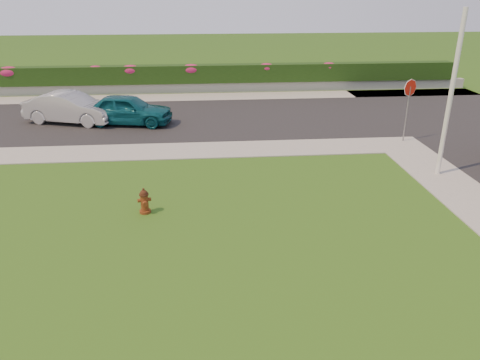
{
  "coord_description": "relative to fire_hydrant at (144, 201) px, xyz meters",
  "views": [
    {
      "loc": [
        -1.41,
        -9.26,
        6.25
      ],
      "look_at": [
        -0.29,
        3.57,
        0.9
      ],
      "focal_mm": 35.0,
      "sensor_mm": 36.0,
      "label": 1
    }
  ],
  "objects": [
    {
      "name": "flower_clump_a",
      "position": [
        -9.74,
        17.05,
        1.06
      ],
      "size": [
        1.36,
        0.88,
        0.68
      ],
      "primitive_type": "ellipsoid",
      "color": "#C4216F",
      "rests_on": "hedge"
    },
    {
      "name": "flower_clump_c",
      "position": [
        -2.48,
        17.05,
        1.08
      ],
      "size": [
        1.26,
        0.81,
        0.63
      ],
      "primitive_type": "ellipsoid",
      "color": "#C4216F",
      "rests_on": "hedge"
    },
    {
      "name": "hedge",
      "position": [
        2.14,
        17.15,
        0.78
      ],
      "size": [
        32.0,
        0.9,
        1.1
      ],
      "primitive_type": "cube",
      "color": "black",
      "rests_on": "retaining_wall"
    },
    {
      "name": "flower_clump_e",
      "position": [
        6.0,
        17.05,
        1.1
      ],
      "size": [
        1.15,
        0.74,
        0.57
      ],
      "primitive_type": "ellipsoid",
      "color": "#C4216F",
      "rests_on": "hedge"
    },
    {
      "name": "retaining_wall",
      "position": [
        2.14,
        17.05,
        -0.07
      ],
      "size": [
        34.0,
        0.4,
        0.6
      ],
      "primitive_type": "cube",
      "color": "gray",
      "rests_on": "ground"
    },
    {
      "name": "ground",
      "position": [
        3.14,
        -3.45,
        -0.37
      ],
      "size": [
        120.0,
        120.0,
        0.0
      ],
      "primitive_type": "plane",
      "color": "black",
      "rests_on": "ground"
    },
    {
      "name": "flower_clump_b",
      "position": [
        -4.6,
        17.05,
        1.12
      ],
      "size": [
        1.04,
        0.67,
        0.52
      ],
      "primitive_type": "ellipsoid",
      "color": "#C4216F",
      "rests_on": "hedge"
    },
    {
      "name": "curb_corner",
      "position": [
        10.14,
        5.55,
        -0.35
      ],
      "size": [
        2.0,
        2.0,
        0.04
      ],
      "primitive_type": "cube",
      "color": "gray",
      "rests_on": "ground"
    },
    {
      "name": "fire_hydrant",
      "position": [
        0.0,
        0.0,
        0.0
      ],
      "size": [
        0.41,
        0.39,
        0.78
      ],
      "rotation": [
        0.0,
        0.0,
        0.25
      ],
      "color": "#50190C",
      "rests_on": "ground"
    },
    {
      "name": "utility_pole",
      "position": [
        10.13,
        2.17,
        2.46
      ],
      "size": [
        0.16,
        0.16,
        5.66
      ],
      "primitive_type": "cylinder",
      "color": "silver",
      "rests_on": "ground"
    },
    {
      "name": "sidewalk_far",
      "position": [
        -2.86,
        5.55,
        -0.35
      ],
      "size": [
        24.0,
        2.0,
        0.04
      ],
      "primitive_type": "cube",
      "color": "gray",
      "rests_on": "ground"
    },
    {
      "name": "flower_clump_d",
      "position": [
        1.26,
        17.05,
        1.07
      ],
      "size": [
        1.29,
        0.83,
        0.65
      ],
      "primitive_type": "ellipsoid",
      "color": "#C4216F",
      "rests_on": "hedge"
    },
    {
      "name": "sidewalk_beyond",
      "position": [
        2.14,
        15.55,
        -0.35
      ],
      "size": [
        34.0,
        2.0,
        0.04
      ],
      "primitive_type": "cube",
      "color": "gray",
      "rests_on": "ground"
    },
    {
      "name": "sedan_teal",
      "position": [
        -1.75,
        9.74,
        0.39
      ],
      "size": [
        4.49,
        2.48,
        1.45
      ],
      "primitive_type": "imported",
      "rotation": [
        0.0,
        0.0,
        1.38
      ],
      "color": "#0B4955",
      "rests_on": "street_far"
    },
    {
      "name": "street_far",
      "position": [
        -1.86,
        10.55,
        -0.35
      ],
      "size": [
        26.0,
        8.0,
        0.04
      ],
      "primitive_type": "cube",
      "color": "black",
      "rests_on": "ground"
    },
    {
      "name": "sedan_silver",
      "position": [
        -4.56,
        10.27,
        0.41
      ],
      "size": [
        4.74,
        2.87,
        1.48
      ],
      "primitive_type": "imported",
      "rotation": [
        0.0,
        0.0,
        1.26
      ],
      "color": "#ACAFB4",
      "rests_on": "street_far"
    },
    {
      "name": "stop_sign",
      "position": [
        10.48,
        6.02,
        1.66
      ],
      "size": [
        0.67,
        0.33,
        2.71
      ],
      "rotation": [
        0.0,
        0.0,
        0.06
      ],
      "color": "slate",
      "rests_on": "ground"
    },
    {
      "name": "flower_clump_f",
      "position": [
        10.02,
        17.05,
        1.11
      ],
      "size": [
        1.11,
        0.72,
        0.56
      ],
      "primitive_type": "ellipsoid",
      "color": "#C4216F",
      "rests_on": "hedge"
    }
  ]
}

